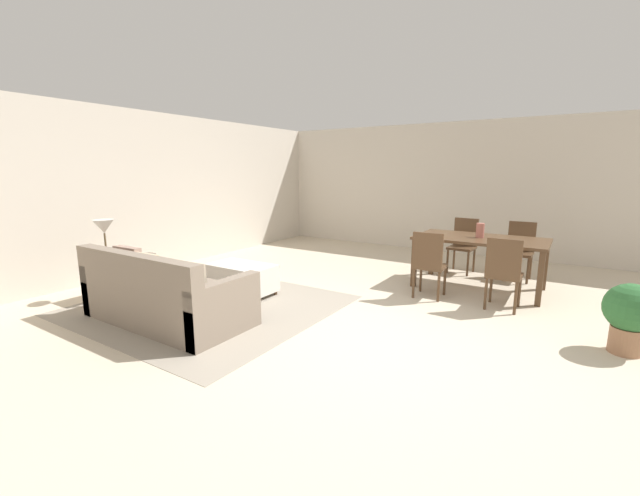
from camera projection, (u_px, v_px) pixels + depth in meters
ground_plane at (367, 335)px, 4.24m from camera, size 10.80×10.80×0.00m
wall_back at (478, 189)px, 8.10m from camera, size 9.00×0.12×2.70m
wall_left at (143, 193)px, 6.78m from camera, size 0.12×11.00×2.70m
area_rug at (210, 305)px, 5.17m from camera, size 3.00×2.80×0.01m
couch at (164, 297)px, 4.59m from camera, size 2.00×0.94×0.86m
ottoman_table at (242, 277)px, 5.61m from camera, size 0.94×0.55×0.43m
side_table at (108, 268)px, 5.32m from camera, size 0.40×0.40×0.57m
table_lamp at (104, 228)px, 5.22m from camera, size 0.26×0.26×0.53m
dining_table at (480, 243)px, 5.82m from camera, size 1.79×0.98×0.76m
dining_chair_near_left at (429, 261)px, 5.38m from camera, size 0.42×0.42×0.92m
dining_chair_near_right at (504, 270)px, 4.91m from camera, size 0.40×0.40×0.92m
dining_chair_far_left at (464, 242)px, 6.81m from camera, size 0.43×0.43×0.92m
dining_chair_far_right at (520, 247)px, 6.35m from camera, size 0.41×0.41×0.92m
vase_centerpiece at (480, 230)px, 5.80m from camera, size 0.11×0.11×0.21m
potted_plant at (630, 313)px, 3.76m from camera, size 0.46×0.46×0.68m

